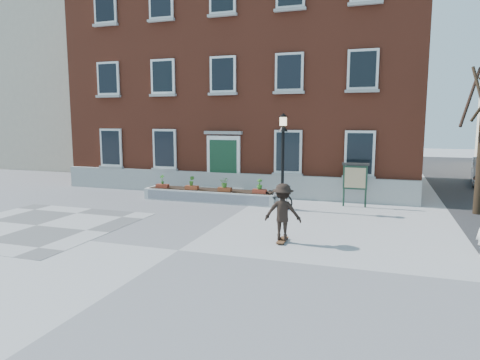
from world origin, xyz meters
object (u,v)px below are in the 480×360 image
(bicycle, at_px, (276,196))
(notice_board, at_px, (355,177))
(lamp_post, at_px, (283,148))
(skateboarder, at_px, (283,212))

(bicycle, distance_m, notice_board, 3.42)
(lamp_post, relative_size, skateboarder, 2.20)
(lamp_post, bearing_deg, notice_board, 28.36)
(bicycle, bearing_deg, notice_board, -40.55)
(lamp_post, height_order, skateboarder, lamp_post)
(bicycle, bearing_deg, skateboarder, -135.32)
(lamp_post, distance_m, skateboarder, 5.05)
(notice_board, bearing_deg, bicycle, -159.36)
(notice_board, distance_m, skateboarder, 6.40)
(bicycle, bearing_deg, lamp_post, -105.80)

